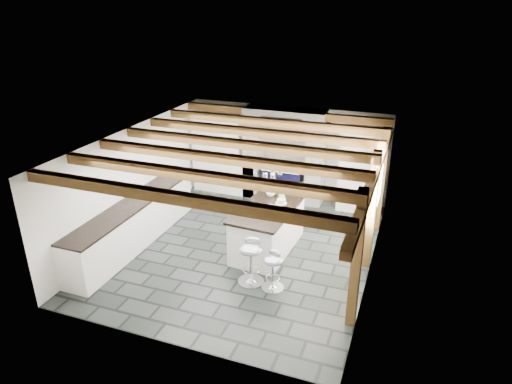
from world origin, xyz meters
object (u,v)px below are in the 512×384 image
(range_cooker, at_px, (283,181))
(bar_stool_near, at_px, (273,266))
(bar_stool_far, at_px, (251,256))
(kitchen_island, at_px, (268,228))

(range_cooker, bearing_deg, bar_stool_near, -75.56)
(range_cooker, height_order, bar_stool_near, range_cooker)
(range_cooker, height_order, bar_stool_far, range_cooker)
(range_cooker, height_order, kitchen_island, kitchen_island)
(range_cooker, relative_size, bar_stool_far, 1.14)
(range_cooker, xyz_separation_m, bar_stool_near, (0.98, -3.82, -0.01))
(kitchen_island, bearing_deg, bar_stool_far, -81.88)
(kitchen_island, relative_size, bar_stool_far, 2.25)
(range_cooker, distance_m, kitchen_island, 2.59)
(kitchen_island, distance_m, bar_stool_far, 1.23)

